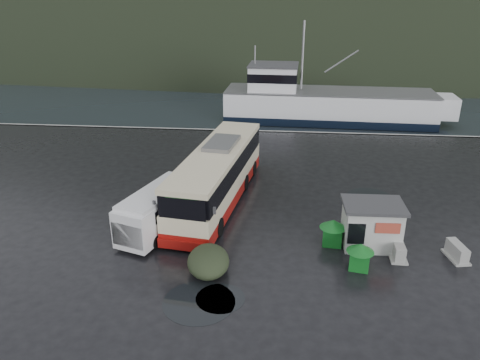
# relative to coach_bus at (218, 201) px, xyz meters

# --- Properties ---
(ground) EXTENTS (160.00, 160.00, 0.00)m
(ground) POSITION_rel_coach_bus_xyz_m (1.73, -4.47, 0.00)
(ground) COLOR black
(ground) RESTS_ON ground
(harbor_water) EXTENTS (300.00, 180.00, 0.02)m
(harbor_water) POSITION_rel_coach_bus_xyz_m (1.73, 105.53, 0.00)
(harbor_water) COLOR black
(harbor_water) RESTS_ON ground
(quay_edge) EXTENTS (160.00, 0.60, 1.50)m
(quay_edge) POSITION_rel_coach_bus_xyz_m (1.73, 15.53, 0.00)
(quay_edge) COLOR #999993
(quay_edge) RESTS_ON ground
(headland) EXTENTS (780.00, 540.00, 570.00)m
(headland) POSITION_rel_coach_bus_xyz_m (11.73, 245.53, 0.00)
(headland) COLOR black
(headland) RESTS_ON ground
(coach_bus) EXTENTS (4.99, 13.27, 3.66)m
(coach_bus) POSITION_rel_coach_bus_xyz_m (0.00, 0.00, 0.00)
(coach_bus) COLOR beige
(coach_bus) RESTS_ON ground
(white_van) EXTENTS (3.77, 6.22, 2.46)m
(white_van) POSITION_rel_coach_bus_xyz_m (-2.72, -4.07, 0.00)
(white_van) COLOR white
(white_van) RESTS_ON ground
(waste_bin_left) EXTENTS (1.11, 1.11, 1.33)m
(waste_bin_left) POSITION_rel_coach_bus_xyz_m (7.81, -6.86, 0.00)
(waste_bin_left) COLOR #11631E
(waste_bin_left) RESTS_ON ground
(waste_bin_right) EXTENTS (1.10, 1.10, 1.41)m
(waste_bin_right) POSITION_rel_coach_bus_xyz_m (6.71, -4.67, 0.00)
(waste_bin_right) COLOR #11631E
(waste_bin_right) RESTS_ON ground
(dome_tent) EXTENTS (2.37, 3.06, 1.10)m
(dome_tent) POSITION_rel_coach_bus_xyz_m (0.62, -7.81, 0.00)
(dome_tent) COLOR #27311D
(dome_tent) RESTS_ON ground
(ticket_kiosk) EXTENTS (3.13, 2.40, 2.41)m
(ticket_kiosk) POSITION_rel_coach_bus_xyz_m (8.66, -4.61, 0.00)
(ticket_kiosk) COLOR #BABAB6
(ticket_kiosk) RESTS_ON ground
(jersey_barrier_a) EXTENTS (0.85, 1.63, 0.81)m
(jersey_barrier_a) POSITION_rel_coach_bus_xyz_m (9.88, -5.65, 0.00)
(jersey_barrier_a) COLOR #999993
(jersey_barrier_a) RESTS_ON ground
(jersey_barrier_b) EXTENTS (1.07, 1.70, 0.79)m
(jersey_barrier_b) POSITION_rel_coach_bus_xyz_m (12.79, -5.52, 0.00)
(jersey_barrier_b) COLOR #999993
(jersey_barrier_b) RESTS_ON ground
(fishing_trawler) EXTENTS (26.89, 6.97, 10.67)m
(fishing_trawler) POSITION_rel_coach_bus_xyz_m (8.85, 24.87, 0.00)
(fishing_trawler) COLOR white
(fishing_trawler) RESTS_ON ground
(puddles) EXTENTS (12.18, 14.75, 0.01)m
(puddles) POSITION_rel_coach_bus_xyz_m (4.15, -5.76, 0.01)
(puddles) COLOR black
(puddles) RESTS_ON ground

